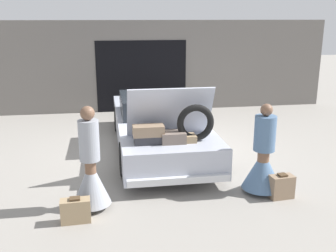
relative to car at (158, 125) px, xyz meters
The scene contains 7 objects.
ground_plane 0.55m from the car, 92.23° to the left, with size 40.00×40.00×0.00m, color gray.
garage_wall_back 3.90m from the car, 90.01° to the left, with size 12.00×0.14×2.80m.
car is the anchor object (origin of this frame).
person_left 3.06m from the car, 117.78° to the right, with size 0.59×0.59×1.64m.
person_right 2.94m from the car, 61.01° to the right, with size 0.68×0.68×1.55m.
suitcase_beside_left_person 3.55m from the car, 117.96° to the right, with size 0.44×0.22×0.39m.
suitcase_beside_right_person 3.32m from the car, 59.82° to the right, with size 0.41×0.25×0.42m.
Camera 1 is at (-1.16, -8.46, 2.92)m, focal length 42.00 mm.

